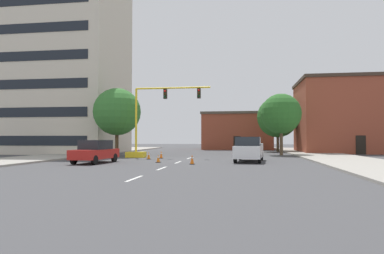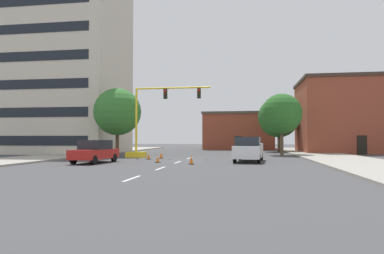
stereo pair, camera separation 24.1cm
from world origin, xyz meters
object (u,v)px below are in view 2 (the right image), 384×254
object	(u,v)px
traffic_cone_roadside_b	(158,158)
tree_left_near	(117,112)
tree_right_mid	(282,114)
traffic_signal_gantry	(146,135)
traffic_cone_roadside_d	(161,155)
sedan_red_near_left	(95,151)
traffic_cone_roadside_c	(149,156)
pickup_truck_white	(249,150)
traffic_cone_roadside_a	(191,159)
tree_right_far	(279,117)

from	to	relation	value
traffic_cone_roadside_b	tree_left_near	bearing A→B (deg)	127.57
tree_right_mid	traffic_cone_roadside_b	size ratio (longest dim) A/B	10.70
traffic_signal_gantry	traffic_cone_roadside_d	world-z (taller)	traffic_signal_gantry
sedan_red_near_left	traffic_signal_gantry	bearing A→B (deg)	77.53
tree_left_near	traffic_cone_roadside_c	bearing A→B (deg)	-44.83
pickup_truck_white	traffic_cone_roadside_c	world-z (taller)	pickup_truck_white
tree_left_near	sedan_red_near_left	distance (m)	10.72
traffic_signal_gantry	traffic_cone_roadside_a	distance (m)	9.96
tree_left_near	traffic_cone_roadside_d	bearing A→B (deg)	-30.07
traffic_cone_roadside_b	traffic_cone_roadside_c	bearing A→B (deg)	115.52
tree_right_far	traffic_cone_roadside_d	xyz separation A→B (m)	(-12.39, -18.07, -4.48)
traffic_cone_roadside_c	traffic_cone_roadside_b	bearing A→B (deg)	-64.48
traffic_signal_gantry	traffic_cone_roadside_c	distance (m)	3.43
sedan_red_near_left	traffic_cone_roadside_b	xyz separation A→B (m)	(4.59, 1.25, -0.58)
traffic_signal_gantry	tree_right_far	size ratio (longest dim) A/B	1.07
tree_right_mid	tree_left_near	xyz separation A→B (m)	(-17.29, -4.52, 0.07)
tree_right_far	tree_left_near	distance (m)	23.29
traffic_cone_roadside_c	traffic_cone_roadside_a	bearing A→B (deg)	-48.27
tree_left_near	traffic_signal_gantry	bearing A→B (deg)	-28.60
traffic_signal_gantry	pickup_truck_white	world-z (taller)	traffic_signal_gantry
traffic_cone_roadside_c	tree_right_mid	bearing A→B (deg)	36.45
tree_right_far	traffic_cone_roadside_b	xyz separation A→B (m)	(-11.33, -23.44, -4.51)
tree_left_near	traffic_cone_roadside_c	world-z (taller)	tree_left_near
tree_right_mid	traffic_cone_roadside_c	world-z (taller)	tree_right_mid
traffic_cone_roadside_c	traffic_cone_roadside_d	xyz separation A→B (m)	(0.77, 1.53, 0.01)
sedan_red_near_left	traffic_cone_roadside_d	world-z (taller)	sedan_red_near_left
tree_right_far	pickup_truck_white	size ratio (longest dim) A/B	1.38
traffic_cone_roadside_d	tree_left_near	bearing A→B (deg)	149.93
traffic_signal_gantry	tree_right_mid	bearing A→B (deg)	25.81
pickup_truck_white	traffic_cone_roadside_c	size ratio (longest dim) A/B	8.13
tree_right_mid	pickup_truck_white	size ratio (longest dim) A/B	1.23
traffic_cone_roadside_d	traffic_cone_roadside_c	bearing A→B (deg)	-116.79
traffic_cone_roadside_a	traffic_cone_roadside_b	xyz separation A→B (m)	(-2.85, 1.41, -0.05)
traffic_cone_roadside_b	tree_right_mid	bearing A→B (deg)	50.77
sedan_red_near_left	traffic_cone_roadside_c	xyz separation A→B (m)	(2.75, 5.10, -0.55)
traffic_cone_roadside_a	traffic_cone_roadside_b	bearing A→B (deg)	153.66
tree_right_mid	sedan_red_near_left	distance (m)	21.28
tree_right_mid	pickup_truck_white	distance (m)	12.25
tree_right_far	traffic_cone_roadside_b	distance (m)	26.43
pickup_truck_white	sedan_red_near_left	world-z (taller)	pickup_truck_white
pickup_truck_white	sedan_red_near_left	xyz separation A→B (m)	(-11.56, -3.25, -0.09)
tree_left_near	sedan_red_near_left	xyz separation A→B (m)	(2.01, -9.83, -3.77)
tree_right_mid	traffic_cone_roadside_a	size ratio (longest dim) A/B	9.30
tree_left_near	traffic_cone_roadside_d	distance (m)	7.71
traffic_signal_gantry	pickup_truck_white	distance (m)	10.90
tree_right_far	traffic_cone_roadside_c	world-z (taller)	tree_right_far
pickup_truck_white	traffic_signal_gantry	bearing A→B (deg)	155.20
tree_left_near	traffic_cone_roadside_b	size ratio (longest dim) A/B	11.20
traffic_signal_gantry	traffic_cone_roadside_d	distance (m)	2.83
tree_right_mid	traffic_cone_roadside_a	distance (m)	17.02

